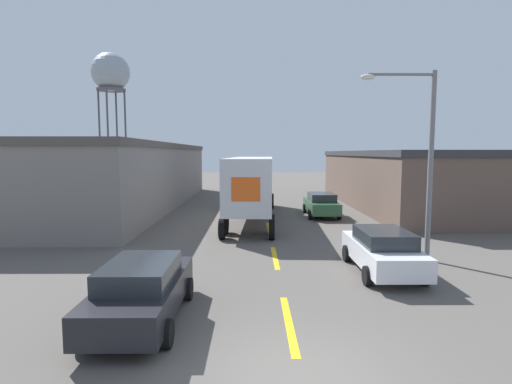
% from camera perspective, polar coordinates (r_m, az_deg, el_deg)
% --- Properties ---
extents(ground_plane, '(160.00, 160.00, 0.00)m').
position_cam_1_polar(ground_plane, '(8.38, 6.38, -24.98)').
color(ground_plane, '#56514C').
extents(road_centerline, '(0.20, 16.13, 0.01)m').
position_cam_1_polar(road_centerline, '(16.53, 2.73, -9.30)').
color(road_centerline, gold).
rests_on(road_centerline, ground_plane).
extents(warehouse_left, '(9.57, 28.87, 4.98)m').
position_cam_1_polar(warehouse_left, '(33.82, -18.75, 2.33)').
color(warehouse_left, slate).
rests_on(warehouse_left, ground_plane).
extents(warehouse_right, '(8.50, 21.87, 4.42)m').
position_cam_1_polar(warehouse_right, '(33.71, 20.22, 1.80)').
color(warehouse_right, brown).
rests_on(warehouse_right, ground_plane).
extents(semi_truck, '(3.35, 14.02, 3.97)m').
position_cam_1_polar(semi_truck, '(25.43, -0.48, 1.38)').
color(semi_truck, black).
rests_on(semi_truck, ground_plane).
extents(parked_car_left_near, '(2.06, 4.65, 1.56)m').
position_cam_1_polar(parked_car_left_near, '(10.77, -15.98, -13.27)').
color(parked_car_left_near, black).
rests_on(parked_car_left_near, ground_plane).
extents(parked_car_right_near, '(2.06, 4.65, 1.56)m').
position_cam_1_polar(parked_car_right_near, '(15.03, 17.61, -7.90)').
color(parked_car_right_near, silver).
rests_on(parked_car_right_near, ground_plane).
extents(parked_car_right_far, '(2.06, 4.65, 1.56)m').
position_cam_1_polar(parked_car_right_far, '(27.29, 9.30, -1.71)').
color(parked_car_right_far, '#2D5B38').
rests_on(parked_car_right_far, ground_plane).
extents(water_tower, '(5.73, 5.73, 19.34)m').
position_cam_1_polar(water_tower, '(66.99, -20.06, 15.56)').
color(water_tower, '#47474C').
rests_on(water_tower, ground_plane).
extents(street_lamp, '(2.91, 0.32, 7.37)m').
position_cam_1_polar(street_lamp, '(16.76, 22.55, 5.52)').
color(street_lamp, slate).
rests_on(street_lamp, ground_plane).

